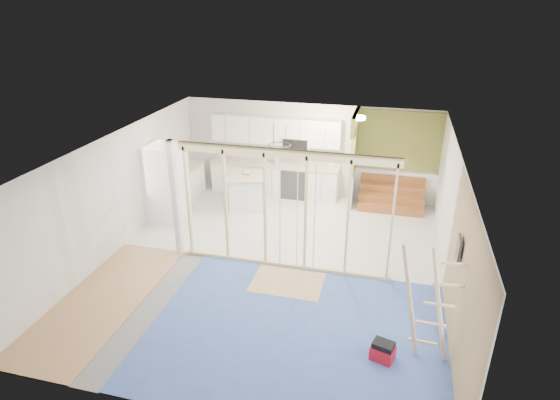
% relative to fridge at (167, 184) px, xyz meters
% --- Properties ---
extents(room, '(7.01, 8.01, 2.61)m').
position_rel_fridge_xyz_m(room, '(3.06, -1.44, 0.31)').
color(room, slate).
rests_on(room, ground).
extents(floor_overlays, '(7.00, 8.00, 0.03)m').
position_rel_fridge_xyz_m(floor_overlays, '(3.13, -1.38, -0.98)').
color(floor_overlays, silver).
rests_on(floor_overlays, room).
extents(stud_frame, '(4.66, 0.14, 2.60)m').
position_rel_fridge_xyz_m(stud_frame, '(2.84, -1.44, 0.59)').
color(stud_frame, '#EADA8F').
rests_on(stud_frame, room).
extents(base_cabinets, '(4.45, 2.24, 0.93)m').
position_rel_fridge_xyz_m(base_cabinets, '(1.45, 1.92, -0.52)').
color(base_cabinets, white).
rests_on(base_cabinets, room).
extents(upper_cabinets, '(3.60, 0.41, 0.85)m').
position_rel_fridge_xyz_m(upper_cabinets, '(2.22, 2.37, 0.83)').
color(upper_cabinets, white).
rests_on(upper_cabinets, room).
extents(green_partition, '(2.25, 1.51, 2.60)m').
position_rel_fridge_xyz_m(green_partition, '(5.10, 2.21, -0.04)').
color(green_partition, olive).
rests_on(green_partition, room).
extents(pot_rack, '(0.52, 0.52, 0.72)m').
position_rel_fridge_xyz_m(pot_rack, '(2.75, 0.45, 1.01)').
color(pot_rack, black).
rests_on(pot_rack, room).
extents(sheathing_panel, '(0.02, 4.00, 2.60)m').
position_rel_fridge_xyz_m(sheathing_panel, '(6.54, -3.44, 0.31)').
color(sheathing_panel, tan).
rests_on(sheathing_panel, room).
extents(electrical_panel, '(0.04, 0.30, 0.40)m').
position_rel_fridge_xyz_m(electrical_panel, '(6.49, -2.84, 0.66)').
color(electrical_panel, '#37373C').
rests_on(electrical_panel, room).
extents(ceiling_light, '(0.32, 0.32, 0.08)m').
position_rel_fridge_xyz_m(ceiling_light, '(4.46, 1.56, 1.55)').
color(ceiling_light, '#FFEABF').
rests_on(ceiling_light, room).
extents(fridge, '(0.91, 0.88, 1.97)m').
position_rel_fridge_xyz_m(fridge, '(0.00, 0.00, 0.00)').
color(fridge, white).
rests_on(fridge, room).
extents(island, '(1.19, 1.19, 0.93)m').
position_rel_fridge_xyz_m(island, '(1.66, 1.16, -0.52)').
color(island, white).
rests_on(island, room).
extents(bowl, '(0.25, 0.25, 0.06)m').
position_rel_fridge_xyz_m(bowl, '(1.69, 1.31, -0.03)').
color(bowl, beige).
rests_on(bowl, island).
extents(soap_bottle_a, '(0.12, 0.13, 0.32)m').
position_rel_fridge_xyz_m(soap_bottle_a, '(2.21, 2.25, 0.10)').
color(soap_bottle_a, '#B3B5C8').
rests_on(soap_bottle_a, base_cabinets).
extents(soap_bottle_b, '(0.09, 0.09, 0.19)m').
position_rel_fridge_xyz_m(soap_bottle_b, '(3.76, 2.25, 0.04)').
color(soap_bottle_b, white).
rests_on(soap_bottle_b, base_cabinets).
extents(toolbox, '(0.42, 0.36, 0.34)m').
position_rel_fridge_xyz_m(toolbox, '(5.50, -3.74, -0.83)').
color(toolbox, '#B2101C').
rests_on(toolbox, room).
extents(ladder, '(1.02, 0.18, 1.92)m').
position_rel_fridge_xyz_m(ladder, '(6.09, -3.48, -0.01)').
color(ladder, tan).
rests_on(ladder, room).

